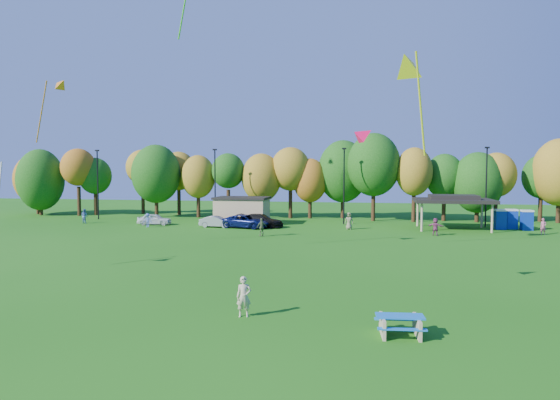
% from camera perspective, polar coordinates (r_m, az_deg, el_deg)
% --- Properties ---
extents(ground, '(160.00, 160.00, 0.00)m').
position_cam_1_polar(ground, '(21.40, -4.64, -14.24)').
color(ground, '#19600F').
rests_on(ground, ground).
extents(tree_line, '(93.57, 10.55, 11.15)m').
position_cam_1_polar(tree_line, '(65.50, 4.95, 2.95)').
color(tree_line, black).
rests_on(tree_line, ground).
extents(lamp_posts, '(64.50, 0.25, 9.09)m').
position_cam_1_polar(lamp_posts, '(59.78, 7.32, 1.92)').
color(lamp_posts, black).
rests_on(lamp_posts, ground).
extents(utility_building, '(6.30, 4.30, 3.25)m').
position_cam_1_polar(utility_building, '(59.88, -4.36, -1.19)').
color(utility_building, tan).
rests_on(utility_building, ground).
extents(pavilion, '(8.20, 6.20, 3.77)m').
position_cam_1_polar(pavilion, '(57.41, 19.18, 0.01)').
color(pavilion, tan).
rests_on(pavilion, ground).
extents(porta_potties, '(3.75, 2.11, 2.18)m').
position_cam_1_polar(porta_potties, '(59.97, 25.06, -2.02)').
color(porta_potties, '#0B2C9B').
rests_on(porta_potties, ground).
extents(picnic_table, '(1.99, 1.70, 0.81)m').
position_cam_1_polar(picnic_table, '(20.70, 13.53, -13.59)').
color(picnic_table, tan).
rests_on(picnic_table, ground).
extents(kite_flyer, '(0.74, 0.58, 1.80)m').
position_cam_1_polar(kite_flyer, '(22.52, -4.15, -10.96)').
color(kite_flyer, '#C5B693').
rests_on(kite_flyer, ground).
extents(car_a, '(4.12, 2.13, 1.34)m').
position_cam_1_polar(car_a, '(60.69, -14.16, -2.14)').
color(car_a, white).
rests_on(car_a, ground).
extents(car_b, '(3.90, 1.51, 1.27)m').
position_cam_1_polar(car_b, '(56.83, -7.26, -2.48)').
color(car_b, '#9C9CA1').
rests_on(car_b, ground).
extents(car_c, '(5.77, 3.58, 1.49)m').
position_cam_1_polar(car_c, '(55.82, -3.90, -2.45)').
color(car_c, '#0E1754').
rests_on(car_c, ground).
extents(car_d, '(5.45, 2.83, 1.51)m').
position_cam_1_polar(car_d, '(56.42, -2.22, -2.37)').
color(car_d, black).
rests_on(car_d, ground).
extents(far_person_0, '(1.67, 1.25, 1.75)m').
position_cam_1_polar(far_person_0, '(51.71, 17.35, -2.93)').
color(far_person_0, '#8B3A68').
rests_on(far_person_0, ground).
extents(far_person_1, '(1.03, 0.61, 1.57)m').
position_cam_1_polar(far_person_1, '(58.43, -14.90, -2.25)').
color(far_person_1, '#5167B3').
rests_on(far_person_1, ground).
extents(far_person_2, '(0.91, 0.60, 1.85)m').
position_cam_1_polar(far_person_2, '(54.91, 7.89, -2.38)').
color(far_person_2, '#7C7954').
rests_on(far_person_2, ground).
extents(far_person_3, '(0.62, 0.43, 1.64)m').
position_cam_1_polar(far_person_3, '(56.69, 27.88, -2.68)').
color(far_person_3, '#BC587B').
rests_on(far_person_3, ground).
extents(far_person_4, '(1.00, 0.88, 1.74)m').
position_cam_1_polar(far_person_4, '(65.11, -21.44, -1.72)').
color(far_person_4, '#5177B4').
rests_on(far_person_4, ground).
extents(far_person_5, '(1.09, 0.93, 1.75)m').
position_cam_1_polar(far_person_5, '(48.91, -2.11, -3.13)').
color(far_person_5, '#5B6B41').
rests_on(far_person_5, ground).
extents(kite_5, '(1.35, 1.18, 1.15)m').
position_cam_1_polar(kite_5, '(25.35, 9.70, 7.37)').
color(kite_5, '#FA0D4B').
extents(kite_9, '(3.00, 1.75, 5.28)m').
position_cam_1_polar(kite_9, '(43.85, -23.81, 11.90)').
color(kite_9, orange).
extents(kite_15, '(2.11, 3.44, 5.62)m').
position_cam_1_polar(kite_15, '(26.58, 14.38, 14.80)').
color(kite_15, yellow).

